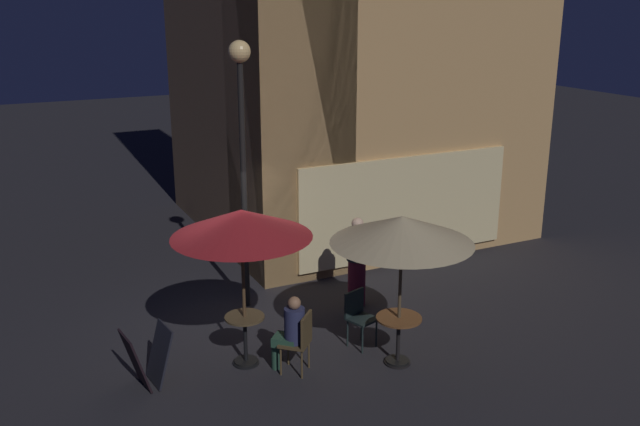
% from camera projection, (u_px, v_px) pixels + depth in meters
% --- Properties ---
extents(ground_plane, '(60.00, 60.00, 0.00)m').
position_uv_depth(ground_plane, '(230.00, 331.00, 11.82)').
color(ground_plane, '#262429').
extents(cafe_building, '(6.90, 6.62, 9.16)m').
position_uv_depth(cafe_building, '(323.00, 36.00, 14.88)').
color(cafe_building, tan).
rests_on(cafe_building, ground).
extents(street_lamp_near_corner, '(0.37, 0.37, 4.69)m').
position_uv_depth(street_lamp_near_corner, '(242.00, 117.00, 11.80)').
color(street_lamp_near_corner, black).
rests_on(street_lamp_near_corner, ground).
extents(menu_sandwich_board, '(0.69, 0.62, 0.85)m').
position_uv_depth(menu_sandwich_board, '(147.00, 358.00, 10.04)').
color(menu_sandwich_board, black).
rests_on(menu_sandwich_board, ground).
extents(cafe_table_0, '(0.60, 0.60, 0.79)m').
position_uv_depth(cafe_table_0, '(245.00, 333.00, 10.61)').
color(cafe_table_0, black).
rests_on(cafe_table_0, ground).
extents(cafe_table_1, '(0.69, 0.69, 0.77)m').
position_uv_depth(cafe_table_1, '(398.00, 331.00, 10.62)').
color(cafe_table_1, black).
rests_on(cafe_table_1, ground).
extents(patio_umbrella_0, '(2.06, 2.06, 2.45)m').
position_uv_depth(patio_umbrella_0, '(241.00, 224.00, 10.11)').
color(patio_umbrella_0, black).
rests_on(patio_umbrella_0, ground).
extents(patio_umbrella_1, '(2.10, 2.10, 2.35)m').
position_uv_depth(patio_umbrella_1, '(402.00, 230.00, 10.15)').
color(patio_umbrella_1, black).
rests_on(patio_umbrella_1, ground).
extents(cafe_chair_0, '(0.58, 0.58, 0.95)m').
position_uv_depth(cafe_chair_0, '(301.00, 338.00, 10.35)').
color(cafe_chair_0, '#4E3C24').
rests_on(cafe_chair_0, ground).
extents(cafe_chair_1, '(0.51, 0.51, 0.91)m').
position_uv_depth(cafe_chair_1, '(358.00, 313.00, 11.19)').
color(cafe_chair_1, black).
rests_on(cafe_chair_1, ground).
extents(patron_seated_0, '(0.49, 0.48, 1.21)m').
position_uv_depth(patron_seated_0, '(291.00, 330.00, 10.36)').
color(patron_seated_0, '#254836').
rests_on(patron_seated_0, ground).
extents(patron_standing_1, '(0.38, 0.38, 1.65)m').
position_uv_depth(patron_standing_1, '(357.00, 262.00, 12.60)').
color(patron_standing_1, '#4F1425').
rests_on(patron_standing_1, ground).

